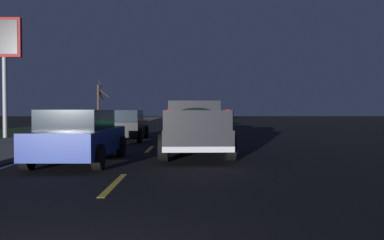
{
  "coord_description": "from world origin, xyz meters",
  "views": [
    {
      "loc": [
        -2.84,
        -1.52,
        1.52
      ],
      "look_at": [
        11.16,
        -1.67,
        1.16
      ],
      "focal_mm": 34.64,
      "sensor_mm": 36.0,
      "label": 1
    }
  ],
  "objects_px": {
    "sedan_green": "(191,123)",
    "gas_price_sign": "(4,48)",
    "pickup_truck": "(194,126)",
    "sedan_black": "(125,125)",
    "sedan_tan": "(190,120)",
    "sedan_blue": "(80,136)",
    "bare_tree_far": "(99,102)"
  },
  "relations": [
    {
      "from": "sedan_tan",
      "to": "bare_tree_far",
      "type": "distance_m",
      "value": 16.56
    },
    {
      "from": "bare_tree_far",
      "to": "sedan_black",
      "type": "bearing_deg",
      "value": -163.36
    },
    {
      "from": "sedan_black",
      "to": "gas_price_sign",
      "type": "bearing_deg",
      "value": 75.72
    },
    {
      "from": "sedan_green",
      "to": "sedan_black",
      "type": "relative_size",
      "value": 1.01
    },
    {
      "from": "pickup_truck",
      "to": "sedan_black",
      "type": "relative_size",
      "value": 1.24
    },
    {
      "from": "sedan_tan",
      "to": "pickup_truck",
      "type": "bearing_deg",
      "value": -179.83
    },
    {
      "from": "sedan_tan",
      "to": "gas_price_sign",
      "type": "bearing_deg",
      "value": 130.67
    },
    {
      "from": "sedan_black",
      "to": "gas_price_sign",
      "type": "xyz_separation_m",
      "value": [
        1.79,
        7.04,
        4.24
      ]
    },
    {
      "from": "sedan_green",
      "to": "sedan_blue",
      "type": "height_order",
      "value": "same"
    },
    {
      "from": "pickup_truck",
      "to": "bare_tree_far",
      "type": "distance_m",
      "value": 31.49
    },
    {
      "from": "sedan_tan",
      "to": "sedan_black",
      "type": "distance_m",
      "value": 11.27
    },
    {
      "from": "sedan_green",
      "to": "gas_price_sign",
      "type": "bearing_deg",
      "value": 92.61
    },
    {
      "from": "sedan_tan",
      "to": "sedan_black",
      "type": "relative_size",
      "value": 1.0
    },
    {
      "from": "sedan_green",
      "to": "gas_price_sign",
      "type": "height_order",
      "value": "gas_price_sign"
    },
    {
      "from": "sedan_blue",
      "to": "gas_price_sign",
      "type": "xyz_separation_m",
      "value": [
        10.01,
        7.1,
        4.24
      ]
    },
    {
      "from": "sedan_green",
      "to": "bare_tree_far",
      "type": "distance_m",
      "value": 23.74
    },
    {
      "from": "pickup_truck",
      "to": "sedan_green",
      "type": "distance_m",
      "value": 8.42
    },
    {
      "from": "sedan_tan",
      "to": "sedan_green",
      "type": "xyz_separation_m",
      "value": [
        -8.48,
        -0.02,
        0.0
      ]
    },
    {
      "from": "gas_price_sign",
      "to": "sedan_tan",
      "type": "bearing_deg",
      "value": -49.33
    },
    {
      "from": "sedan_green",
      "to": "sedan_black",
      "type": "bearing_deg",
      "value": 123.58
    },
    {
      "from": "sedan_tan",
      "to": "sedan_blue",
      "type": "bearing_deg",
      "value": 170.06
    },
    {
      "from": "gas_price_sign",
      "to": "bare_tree_far",
      "type": "height_order",
      "value": "gas_price_sign"
    },
    {
      "from": "pickup_truck",
      "to": "sedan_tan",
      "type": "distance_m",
      "value": 16.9
    },
    {
      "from": "sedan_green",
      "to": "sedan_blue",
      "type": "bearing_deg",
      "value": 162.3
    },
    {
      "from": "sedan_black",
      "to": "gas_price_sign",
      "type": "relative_size",
      "value": 0.66
    },
    {
      "from": "gas_price_sign",
      "to": "bare_tree_far",
      "type": "relative_size",
      "value": 1.3
    },
    {
      "from": "sedan_black",
      "to": "sedan_blue",
      "type": "distance_m",
      "value": 8.22
    },
    {
      "from": "sedan_blue",
      "to": "bare_tree_far",
      "type": "height_order",
      "value": "bare_tree_far"
    },
    {
      "from": "sedan_blue",
      "to": "gas_price_sign",
      "type": "relative_size",
      "value": 0.66
    },
    {
      "from": "pickup_truck",
      "to": "sedan_tan",
      "type": "xyz_separation_m",
      "value": [
        16.9,
        0.05,
        -0.2
      ]
    },
    {
      "from": "pickup_truck",
      "to": "sedan_black",
      "type": "height_order",
      "value": "pickup_truck"
    },
    {
      "from": "sedan_blue",
      "to": "bare_tree_far",
      "type": "xyz_separation_m",
      "value": [
        31.74,
        7.09,
        1.67
      ]
    }
  ]
}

